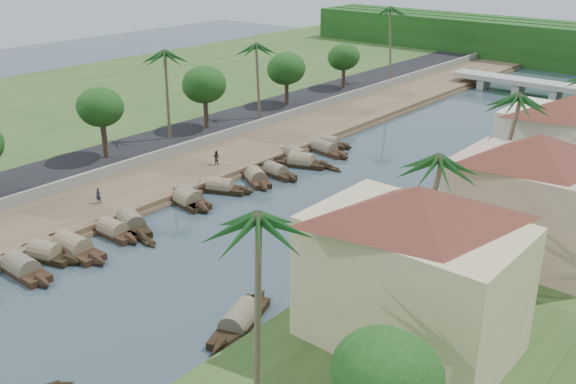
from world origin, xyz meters
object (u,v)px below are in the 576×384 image
Objects in this scene: building_near at (413,266)px; bridge at (538,85)px; sampan_0 at (22,268)px; person_near at (98,196)px; sampan_1 at (45,254)px.

bridge is at bearing 104.39° from building_near.
person_near is at bearing 117.13° from sampan_0.
building_near is 2.05× the size of sampan_1.
person_near is at bearing 101.73° from sampan_1.
person_near is at bearing 177.92° from building_near.
bridge is 76.54m from building_near.
building_near is at bearing -75.61° from bridge.
person_near is at bearing -101.46° from bridge.
building_near reaches higher than person_near.
sampan_0 is 2.59m from sampan_1.
building_near is 9.94× the size of person_near.
sampan_1 is 4.86× the size of person_near.
building_near is 1.80× the size of sampan_0.
building_near is at bearing -3.81° from sampan_1.
building_near is at bearing 19.19° from sampan_0.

